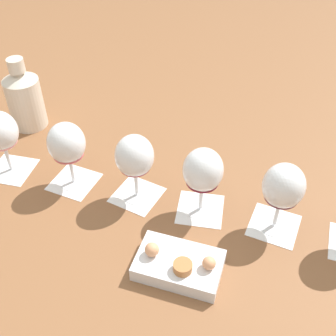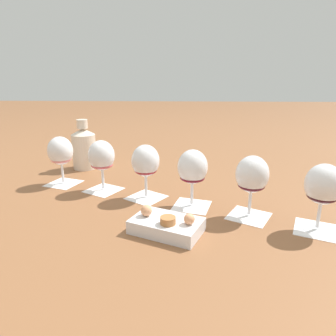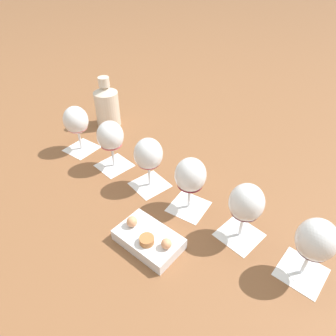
# 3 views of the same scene
# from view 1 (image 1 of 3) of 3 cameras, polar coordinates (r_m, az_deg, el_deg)

# --- Properties ---
(ground_plane) EXTENTS (8.00, 8.00, 0.00)m
(ground_plane) POSITION_cam_1_polar(r_m,az_deg,el_deg) (0.93, -0.11, -4.88)
(ground_plane) COLOR brown
(tasting_card_0) EXTENTS (0.12, 0.12, 0.00)m
(tasting_card_0) POSITION_cam_1_polar(r_m,az_deg,el_deg) (1.07, -20.39, -0.19)
(tasting_card_0) COLOR white
(tasting_card_0) RESTS_ON ground_plane
(tasting_card_1) EXTENTS (0.13, 0.13, 0.00)m
(tasting_card_1) POSITION_cam_1_polar(r_m,az_deg,el_deg) (1.00, -12.59, -1.80)
(tasting_card_1) COLOR white
(tasting_card_1) RESTS_ON ground_plane
(tasting_card_2) EXTENTS (0.14, 0.14, 0.00)m
(tasting_card_2) POSITION_cam_1_polar(r_m,az_deg,el_deg) (0.95, -4.21, -3.64)
(tasting_card_2) COLOR white
(tasting_card_2) RESTS_ON ground_plane
(tasting_card_3) EXTENTS (0.12, 0.12, 0.00)m
(tasting_card_3) POSITION_cam_1_polar(r_m,az_deg,el_deg) (0.92, 4.37, -5.57)
(tasting_card_3) COLOR white
(tasting_card_3) RESTS_ON ground_plane
(tasting_card_4) EXTENTS (0.13, 0.13, 0.00)m
(tasting_card_4) POSITION_cam_1_polar(r_m,az_deg,el_deg) (0.91, 14.14, -7.53)
(tasting_card_4) COLOR white
(tasting_card_4) RESTS_ON ground_plane
(wine_glass_0) EXTENTS (0.08, 0.08, 0.16)m
(wine_glass_0) POSITION_cam_1_polar(r_m,az_deg,el_deg) (1.01, -21.79, 4.31)
(wine_glass_0) COLOR white
(wine_glass_0) RESTS_ON tasting_card_0
(wine_glass_1) EXTENTS (0.08, 0.08, 0.16)m
(wine_glass_1) POSITION_cam_1_polar(r_m,az_deg,el_deg) (0.93, -13.54, 2.97)
(wine_glass_1) COLOR white
(wine_glass_1) RESTS_ON tasting_card_1
(wine_glass_2) EXTENTS (0.08, 0.08, 0.16)m
(wine_glass_2) POSITION_cam_1_polar(r_m,az_deg,el_deg) (0.87, -4.54, 1.27)
(wine_glass_2) COLOR white
(wine_glass_2) RESTS_ON tasting_card_2
(wine_glass_3) EXTENTS (0.08, 0.08, 0.16)m
(wine_glass_3) POSITION_cam_1_polar(r_m,az_deg,el_deg) (0.84, 4.74, -0.62)
(wine_glass_3) COLOR white
(wine_glass_3) RESTS_ON tasting_card_3
(wine_glass_4) EXTENTS (0.08, 0.08, 0.16)m
(wine_glass_4) POSITION_cam_1_polar(r_m,az_deg,el_deg) (0.83, 15.32, -2.73)
(wine_glass_4) COLOR white
(wine_glass_4) RESTS_ON tasting_card_4
(ceramic_vase) EXTENTS (0.09, 0.09, 0.19)m
(ceramic_vase) POSITION_cam_1_polar(r_m,az_deg,el_deg) (1.17, -18.87, 9.00)
(ceramic_vase) COLOR beige
(ceramic_vase) RESTS_ON ground_plane
(snack_dish) EXTENTS (0.18, 0.15, 0.06)m
(snack_dish) POSITION_cam_1_polar(r_m,az_deg,el_deg) (0.80, 1.48, -12.94)
(snack_dish) COLOR silver
(snack_dish) RESTS_ON ground_plane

